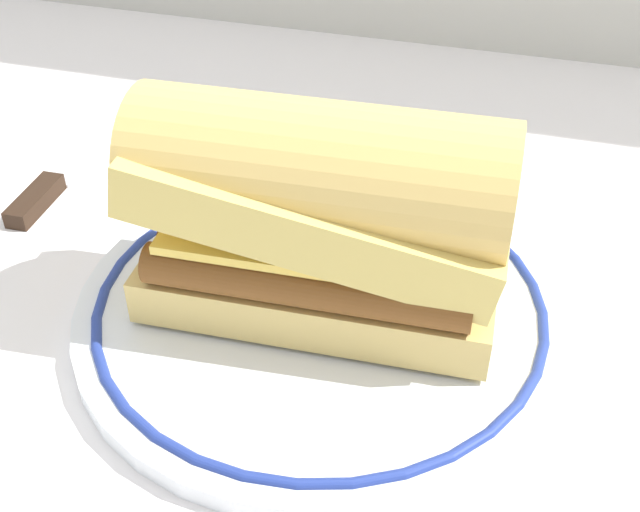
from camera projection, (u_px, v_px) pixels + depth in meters
name	position (u px, v px, depth m)	size (l,w,h in m)	color
ground_plane	(313.00, 304.00, 0.48)	(1.50, 1.50, 0.00)	white
plate	(320.00, 307.00, 0.46)	(0.28, 0.28, 0.01)	white
sausage_sandwich	(320.00, 211.00, 0.42)	(0.20, 0.10, 0.12)	#DCBB67
butter_knife	(59.00, 177.00, 0.58)	(0.02, 0.15, 0.01)	silver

